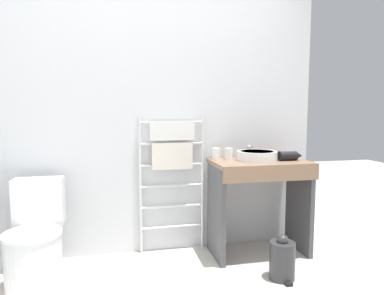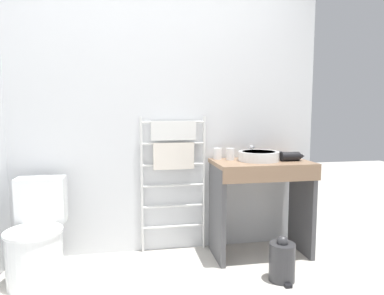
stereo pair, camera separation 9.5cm
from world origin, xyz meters
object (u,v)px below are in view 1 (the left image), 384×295
Objects in this scene: towel_radiator at (172,157)px; trash_bin at (282,259)px; toilet at (35,242)px; hair_dryer at (288,156)px; sink_basin at (257,156)px; cup_near_edge at (229,154)px; cup_near_wall at (216,153)px.

towel_radiator reaches higher than trash_bin.
toilet is 2.16m from hair_dryer.
towel_radiator is 0.75m from sink_basin.
sink_basin is at bearing -22.79° from cup_near_edge.
toilet is at bearing -175.84° from sink_basin.
cup_near_wall is (0.39, -0.04, 0.02)m from towel_radiator.
sink_basin is 1.01× the size of trash_bin.
hair_dryer is at bearing 59.30° from trash_bin.
cup_near_edge is (1.58, 0.23, 0.59)m from toilet.
trash_bin is (0.23, -0.59, -0.74)m from cup_near_edge.
toilet is 1.27m from towel_radiator.
sink_basin is at bearing 90.86° from trash_bin.
cup_near_edge is at bearing -35.27° from cup_near_wall.
cup_near_wall reaches higher than trash_bin.
toilet is 1.62m from cup_near_wall.
sink_basin is at bearing 4.16° from toilet.
cup_near_wall is at bearing 153.12° from sink_basin.
sink_basin reaches higher than hair_dryer.
hair_dryer is 0.90m from trash_bin.
hair_dryer is (0.99, -0.24, 0.01)m from towel_radiator.
cup_near_edge is at bearing 157.21° from sink_basin.
cup_near_edge is 0.97m from trash_bin.
towel_radiator is (1.09, 0.33, 0.56)m from toilet.
cup_near_wall is 0.96× the size of cup_near_edge.
sink_basin is 0.25m from cup_near_edge.
hair_dryer is (0.28, -0.04, -0.00)m from sink_basin.
sink_basin is 0.88m from trash_bin.
sink_basin is 0.36m from cup_near_wall.
cup_near_wall is 1.04m from trash_bin.
cup_near_edge is (0.10, -0.07, 0.00)m from cup_near_wall.
sink_basin reaches higher than toilet.
towel_radiator is 0.40m from cup_near_wall.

